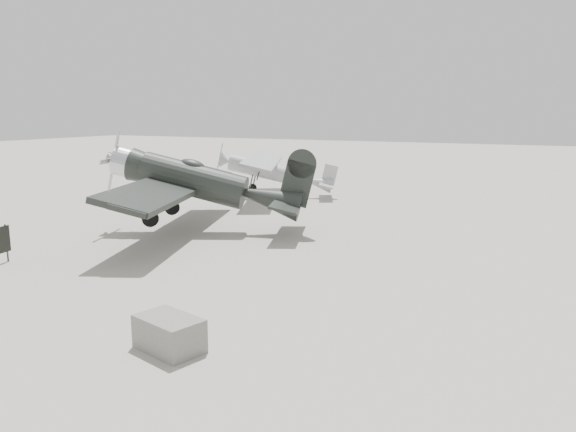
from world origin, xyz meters
name	(u,v)px	position (x,y,z in m)	size (l,w,h in m)	color
ground	(240,277)	(0.00, 0.00, 0.00)	(160.00, 160.00, 0.00)	#9D9B8B
lowwing_monoplane	(203,183)	(-4.90, 5.18, 2.12)	(9.01, 12.33, 4.01)	black
highwing_monoplane	(272,168)	(-6.86, 15.23, 1.79)	(7.42, 9.84, 2.86)	#AAADB0
equipment_block	(169,334)	(1.49, -5.44, 0.38)	(1.50, 0.94, 0.75)	slate
sign_board	(0,241)	(-8.20, -2.27, 0.79)	(0.23, 0.91, 1.32)	#333333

